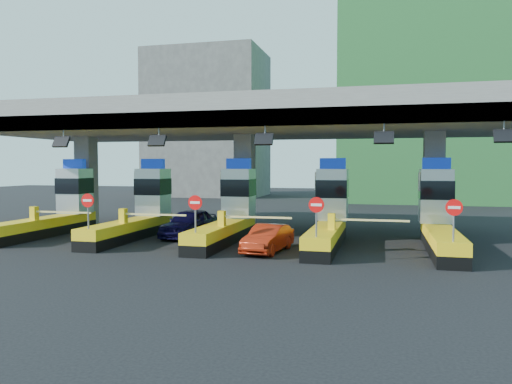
# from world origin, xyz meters

# --- Properties ---
(ground) EXTENTS (120.00, 120.00, 0.00)m
(ground) POSITION_xyz_m (0.00, 0.00, 0.00)
(ground) COLOR black
(ground) RESTS_ON ground
(toll_canopy) EXTENTS (28.00, 12.09, 7.00)m
(toll_canopy) POSITION_xyz_m (0.00, 2.87, 6.13)
(toll_canopy) COLOR slate
(toll_canopy) RESTS_ON ground
(toll_lane_far_left) EXTENTS (4.43, 8.00, 4.16)m
(toll_lane_far_left) POSITION_xyz_m (-10.00, 0.28, 1.40)
(toll_lane_far_left) COLOR black
(toll_lane_far_left) RESTS_ON ground
(toll_lane_left) EXTENTS (4.43, 8.00, 4.16)m
(toll_lane_left) POSITION_xyz_m (-5.00, 0.28, 1.40)
(toll_lane_left) COLOR black
(toll_lane_left) RESTS_ON ground
(toll_lane_center) EXTENTS (4.43, 8.00, 4.16)m
(toll_lane_center) POSITION_xyz_m (0.00, 0.28, 1.40)
(toll_lane_center) COLOR black
(toll_lane_center) RESTS_ON ground
(toll_lane_right) EXTENTS (4.43, 8.00, 4.16)m
(toll_lane_right) POSITION_xyz_m (5.00, 0.28, 1.40)
(toll_lane_right) COLOR black
(toll_lane_right) RESTS_ON ground
(toll_lane_far_right) EXTENTS (4.43, 8.00, 4.16)m
(toll_lane_far_right) POSITION_xyz_m (10.00, 0.28, 1.40)
(toll_lane_far_right) COLOR black
(toll_lane_far_right) RESTS_ON ground
(bg_building_scaffold) EXTENTS (18.00, 12.00, 28.00)m
(bg_building_scaffold) POSITION_xyz_m (12.00, 32.00, 14.00)
(bg_building_scaffold) COLOR #1E5926
(bg_building_scaffold) RESTS_ON ground
(bg_building_concrete) EXTENTS (14.00, 10.00, 18.00)m
(bg_building_concrete) POSITION_xyz_m (-14.00, 36.00, 9.00)
(bg_building_concrete) COLOR #4C4C49
(bg_building_concrete) RESTS_ON ground
(van) EXTENTS (2.10, 4.50, 1.49)m
(van) POSITION_xyz_m (-2.37, 0.61, 0.75)
(van) COLOR black
(van) RESTS_ON ground
(red_car) EXTENTS (1.72, 3.76, 1.19)m
(red_car) POSITION_xyz_m (2.67, -2.82, 0.60)
(red_car) COLOR maroon
(red_car) RESTS_ON ground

